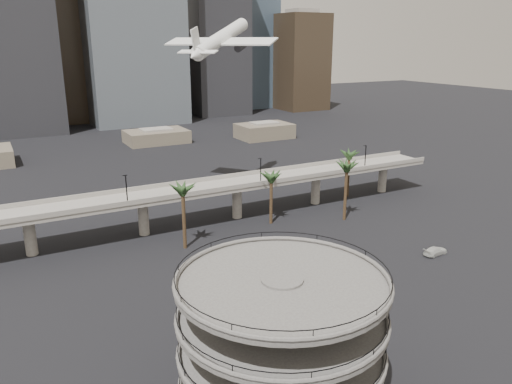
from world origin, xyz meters
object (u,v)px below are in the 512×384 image
overpass (192,194)px  car_b (323,280)px  airborne_jet (221,39)px  car_c (435,251)px  parking_ramp (281,334)px  car_a (244,312)px

overpass → car_b: 38.15m
car_b → airborne_jet: bearing=-35.4°
car_b → car_c: (25.99, -0.55, 0.04)m
overpass → car_b: bearing=-75.9°
parking_ramp → car_b: size_ratio=4.96×
overpass → car_c: (35.13, -37.01, -6.56)m
airborne_jet → car_b: size_ratio=5.96×
car_a → car_c: car_a is taller
car_b → car_c: size_ratio=0.84×
car_c → car_a: bearing=88.4°
airborne_jet → car_a: 72.84m
overpass → parking_ramp: bearing=-102.4°
parking_ramp → car_a: parking_ramp is taller
car_a → parking_ramp: bearing=-178.4°
airborne_jet → overpass: bearing=-171.5°
car_a → car_b: (16.67, 3.06, -0.09)m
parking_ramp → airborne_jet: 86.98m
parking_ramp → overpass: size_ratio=0.17×
parking_ramp → airborne_jet: bearing=69.4°
car_c → car_b: bearing=83.8°
overpass → car_a: (-7.53, -39.51, -6.51)m
car_a → car_c: 42.73m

